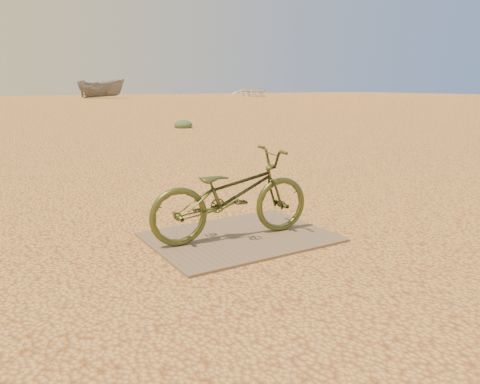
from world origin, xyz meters
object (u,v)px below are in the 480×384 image
boat_far_right (252,91)px  boat_mid_right (101,89)px  plywood_board (240,237)px  bicycle (232,195)px

boat_far_right → boat_mid_right: bearing=-176.4°
plywood_board → boat_mid_right: boat_mid_right is taller
boat_mid_right → boat_far_right: bearing=-57.1°
plywood_board → boat_far_right: size_ratio=0.29×
boat_mid_right → boat_far_right: 17.00m
plywood_board → boat_far_right: boat_far_right is taller
bicycle → boat_far_right: 51.00m
plywood_board → bicycle: bicycle is taller
plywood_board → boat_mid_right: bearing=76.4°
bicycle → boat_mid_right: 45.34m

